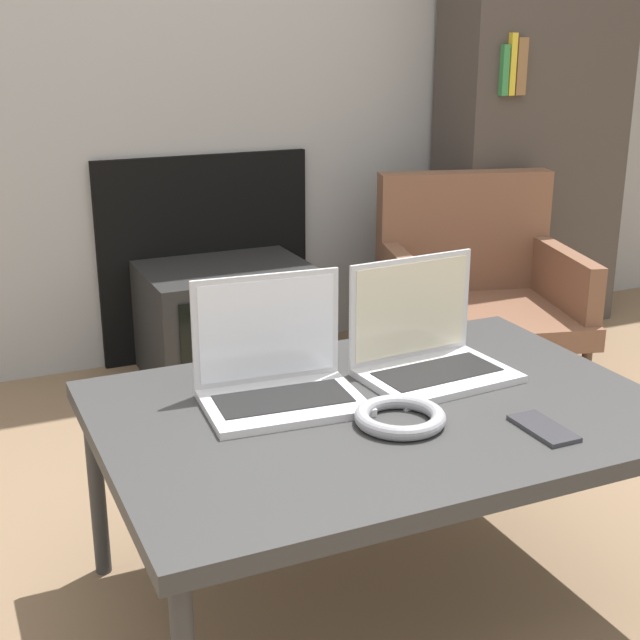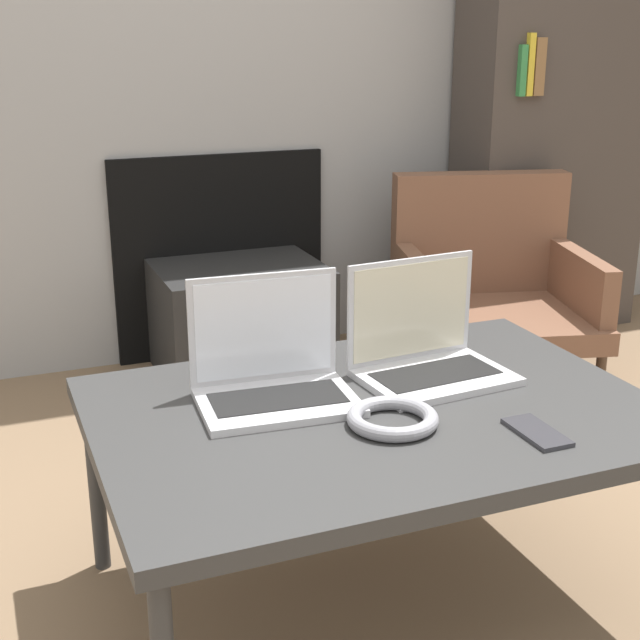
{
  "view_description": "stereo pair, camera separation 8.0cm",
  "coord_description": "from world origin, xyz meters",
  "px_view_note": "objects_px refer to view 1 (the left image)",
  "views": [
    {
      "loc": [
        -0.79,
        -1.2,
        1.19
      ],
      "look_at": [
        0.0,
        0.56,
        0.55
      ],
      "focal_mm": 50.0,
      "sensor_mm": 36.0,
      "label": 1
    },
    {
      "loc": [
        -0.72,
        -1.23,
        1.19
      ],
      "look_at": [
        0.0,
        0.56,
        0.55
      ],
      "focal_mm": 50.0,
      "sensor_mm": 36.0,
      "label": 2
    }
  ],
  "objects_px": {
    "tv": "(228,321)",
    "armchair": "(474,277)",
    "headphones": "(400,417)",
    "phone": "(543,428)",
    "laptop_right": "(427,348)",
    "laptop_left": "(277,373)"
  },
  "relations": [
    {
      "from": "tv",
      "to": "armchair",
      "type": "bearing_deg",
      "value": -16.22
    },
    {
      "from": "headphones",
      "to": "tv",
      "type": "distance_m",
      "value": 1.53
    },
    {
      "from": "headphones",
      "to": "phone",
      "type": "relative_size",
      "value": 1.24
    },
    {
      "from": "headphones",
      "to": "tv",
      "type": "height_order",
      "value": "headphones"
    },
    {
      "from": "laptop_right",
      "to": "laptop_left",
      "type": "bearing_deg",
      "value": 175.36
    },
    {
      "from": "phone",
      "to": "tv",
      "type": "bearing_deg",
      "value": 93.03
    },
    {
      "from": "armchair",
      "to": "phone",
      "type": "bearing_deg",
      "value": -104.27
    },
    {
      "from": "laptop_left",
      "to": "tv",
      "type": "bearing_deg",
      "value": 80.51
    },
    {
      "from": "laptop_left",
      "to": "phone",
      "type": "bearing_deg",
      "value": -36.51
    },
    {
      "from": "laptop_left",
      "to": "tv",
      "type": "distance_m",
      "value": 1.36
    },
    {
      "from": "tv",
      "to": "armchair",
      "type": "distance_m",
      "value": 0.91
    },
    {
      "from": "laptop_left",
      "to": "phone",
      "type": "relative_size",
      "value": 2.33
    },
    {
      "from": "laptop_right",
      "to": "phone",
      "type": "relative_size",
      "value": 2.33
    },
    {
      "from": "phone",
      "to": "tv",
      "type": "distance_m",
      "value": 1.66
    },
    {
      "from": "phone",
      "to": "tv",
      "type": "height_order",
      "value": "phone"
    },
    {
      "from": "phone",
      "to": "tv",
      "type": "xyz_separation_m",
      "value": [
        -0.09,
        1.64,
        -0.27
      ]
    },
    {
      "from": "laptop_left",
      "to": "headphones",
      "type": "bearing_deg",
      "value": -46.93
    },
    {
      "from": "laptop_left",
      "to": "armchair",
      "type": "distance_m",
      "value": 1.58
    },
    {
      "from": "phone",
      "to": "armchair",
      "type": "height_order",
      "value": "armchair"
    },
    {
      "from": "laptop_right",
      "to": "tv",
      "type": "height_order",
      "value": "laptop_right"
    },
    {
      "from": "tv",
      "to": "armchair",
      "type": "relative_size",
      "value": 0.74
    },
    {
      "from": "laptop_right",
      "to": "armchair",
      "type": "relative_size",
      "value": 0.43
    }
  ]
}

